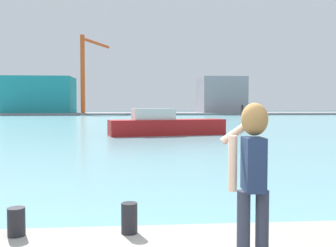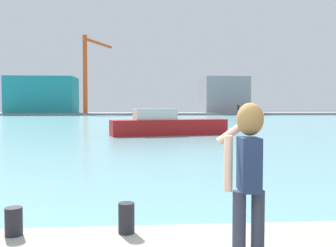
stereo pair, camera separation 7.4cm
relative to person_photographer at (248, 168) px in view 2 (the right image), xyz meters
The scene contains 10 objects.
ground_plane 49.54m from the person_photographer, 91.00° to the left, with size 220.00×220.00×0.00m, color #334751.
harbor_water 51.54m from the person_photographer, 90.96° to the left, with size 140.00×100.00×0.02m, color #6BA8B2.
far_shore_dock 91.52m from the person_photographer, 90.54° to the left, with size 140.00×20.00×0.49m, color gray.
person_photographer is the anchor object (origin of this frame).
harbor_bollard 1.97m from the person_photographer, 137.69° to the left, with size 0.22×0.22×0.41m, color black.
harbor_bollard_2 3.16m from the person_photographer, 156.46° to the left, with size 0.23×0.23×0.37m, color black.
boat_moored 23.94m from the person_photographer, 87.91° to the left, with size 8.77×3.73×1.95m.
warehouse_left 93.05m from the person_photographer, 105.20° to the left, with size 15.72×10.00×8.57m, color teal.
warehouse_right 94.53m from the person_photographer, 77.58° to the left, with size 10.86×12.25×8.85m, color gray.
port_crane 87.20m from the person_photographer, 98.48° to the left, with size 5.71×13.02×17.70m.
Camera 2 is at (-0.27, -3.36, 2.17)m, focal length 40.61 mm.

